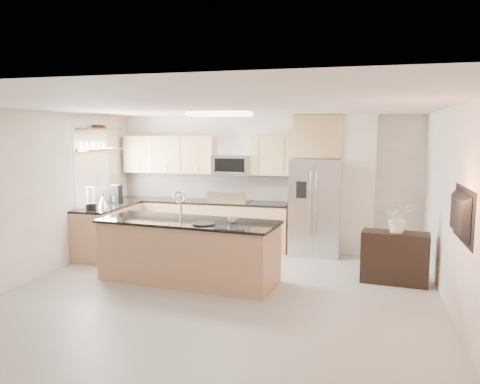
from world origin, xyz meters
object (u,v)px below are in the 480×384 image
(range, at_px, (231,224))
(cup, at_px, (233,219))
(coffee_maker, at_px, (116,194))
(refrigerator, at_px, (315,207))
(platter, at_px, (203,224))
(microwave, at_px, (232,165))
(blender, at_px, (91,200))
(bowl, at_px, (100,126))
(television, at_px, (455,215))
(credenza, at_px, (395,258))
(kettle, at_px, (103,201))
(flower_vase, at_px, (399,211))
(island, at_px, (189,250))

(range, relative_size, cup, 8.61)
(coffee_maker, bearing_deg, refrigerator, 10.00)
(platter, height_order, coffee_maker, coffee_maker)
(microwave, relative_size, blender, 1.86)
(cup, distance_m, platter, 0.45)
(microwave, height_order, cup, microwave)
(bowl, bearing_deg, television, -20.95)
(blender, distance_m, coffee_maker, 0.89)
(credenza, bearing_deg, cup, -157.62)
(range, relative_size, microwave, 1.50)
(refrigerator, height_order, platter, refrigerator)
(microwave, distance_m, cup, 2.49)
(microwave, bearing_deg, kettle, -144.88)
(cup, xyz_separation_m, bowl, (-2.90, 1.28, 1.39))
(range, distance_m, television, 4.78)
(flower_vase, bearing_deg, cup, -164.03)
(platter, distance_m, television, 3.33)
(platter, relative_size, television, 0.32)
(platter, relative_size, flower_vase, 0.52)
(island, bearing_deg, kettle, 161.36)
(credenza, distance_m, kettle, 5.07)
(cup, distance_m, blender, 2.79)
(television, bearing_deg, island, 75.30)
(blender, distance_m, bowl, 1.47)
(range, relative_size, blender, 2.79)
(island, bearing_deg, bowl, 155.52)
(refrigerator, height_order, coffee_maker, refrigerator)
(microwave, bearing_deg, island, -91.15)
(blender, bearing_deg, platter, -19.37)
(refrigerator, xyz_separation_m, television, (1.85, -3.07, 0.46))
(platter, height_order, television, television)
(coffee_maker, bearing_deg, credenza, -8.70)
(credenza, xyz_separation_m, blender, (-5.07, -0.11, 0.71))
(bowl, bearing_deg, coffee_maker, 53.23)
(range, relative_size, coffee_maker, 3.32)
(coffee_maker, bearing_deg, platter, -35.94)
(island, bearing_deg, refrigerator, 56.97)
(range, xyz_separation_m, refrigerator, (1.66, -0.05, 0.42))
(bowl, relative_size, flower_vase, 0.58)
(cup, xyz_separation_m, platter, (-0.37, -0.24, -0.04))
(refrigerator, relative_size, coffee_maker, 5.18)
(refrigerator, xyz_separation_m, flower_vase, (1.37, -1.47, 0.22))
(cup, height_order, bowl, bowl)
(kettle, distance_m, television, 5.84)
(bowl, bearing_deg, credenza, -6.22)
(credenza, bearing_deg, television, -66.94)
(refrigerator, height_order, flower_vase, refrigerator)
(cup, xyz_separation_m, flower_vase, (2.37, 0.68, 0.11))
(platter, xyz_separation_m, bowl, (-2.53, 1.51, 1.43))
(microwave, distance_m, flower_vase, 3.48)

